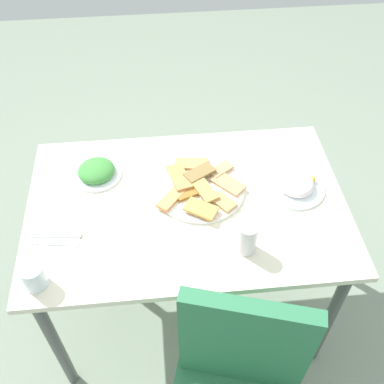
{
  "coord_description": "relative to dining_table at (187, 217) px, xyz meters",
  "views": [
    {
      "loc": [
        0.09,
        1.11,
        2.01
      ],
      "look_at": [
        -0.02,
        -0.02,
        0.76
      ],
      "focal_mm": 42.49,
      "sensor_mm": 36.0,
      "label": 1
    }
  ],
  "objects": [
    {
      "name": "ground_plane",
      "position": [
        0.0,
        0.0,
        -0.65
      ],
      "size": [
        6.0,
        6.0,
        0.0
      ],
      "primitive_type": "plane",
      "color": "gray"
    },
    {
      "name": "dining_table",
      "position": [
        0.0,
        0.0,
        0.0
      ],
      "size": [
        1.18,
        0.77,
        0.73
      ],
      "color": "beige",
      "rests_on": "ground_plane"
    },
    {
      "name": "pide_platter",
      "position": [
        -0.06,
        -0.06,
        0.1
      ],
      "size": [
        0.35,
        0.35,
        0.04
      ],
      "color": "white",
      "rests_on": "dining_table"
    },
    {
      "name": "salad_plate_greens",
      "position": [
        0.34,
        -0.18,
        0.1
      ],
      "size": [
        0.2,
        0.2,
        0.06
      ],
      "color": "white",
      "rests_on": "dining_table"
    },
    {
      "name": "salad_plate_rice",
      "position": [
        -0.42,
        -0.03,
        0.1
      ],
      "size": [
        0.23,
        0.23,
        0.06
      ],
      "color": "white",
      "rests_on": "dining_table"
    },
    {
      "name": "soda_can",
      "position": [
        -0.18,
        0.23,
        0.14
      ],
      "size": [
        0.07,
        0.07,
        0.12
      ],
      "primitive_type": "cylinder",
      "rotation": [
        0.0,
        0.0,
        0.04
      ],
      "color": "silver",
      "rests_on": "dining_table"
    },
    {
      "name": "drinking_glass",
      "position": [
        0.51,
        0.29,
        0.13
      ],
      "size": [
        0.08,
        0.08,
        0.09
      ],
      "primitive_type": "cylinder",
      "color": "silver",
      "rests_on": "dining_table"
    },
    {
      "name": "paper_napkin",
      "position": [
        0.47,
        0.13,
        0.09
      ],
      "size": [
        0.19,
        0.19,
        0.0
      ],
      "primitive_type": "cube",
      "rotation": [
        0.0,
        0.0,
        0.32
      ],
      "color": "white",
      "rests_on": "dining_table"
    },
    {
      "name": "fork",
      "position": [
        0.47,
        0.11,
        0.09
      ],
      "size": [
        0.18,
        0.04,
        0.0
      ],
      "primitive_type": "cube",
      "rotation": [
        0.0,
        0.0,
        -0.1
      ],
      "color": "silver",
      "rests_on": "paper_napkin"
    },
    {
      "name": "spoon",
      "position": [
        0.47,
        0.14,
        0.09
      ],
      "size": [
        0.17,
        0.04,
        0.0
      ],
      "primitive_type": "cube",
      "rotation": [
        0.0,
        0.0,
        -0.15
      ],
      "color": "silver",
      "rests_on": "paper_napkin"
    }
  ]
}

